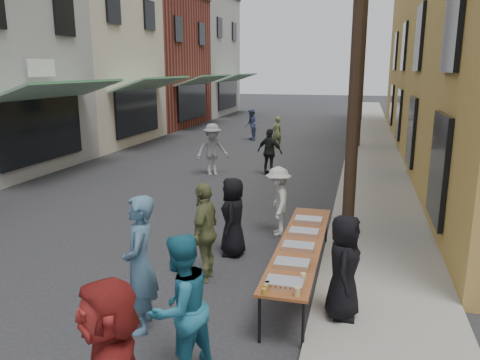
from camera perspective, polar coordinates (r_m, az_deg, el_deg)
The scene contains 26 objects.
ground at distance 9.06m, azimuth -16.67°, elevation -10.39°, with size 120.00×120.00×0.00m, color #28282B.
sidewalk at distance 22.31m, azimuth 15.83°, elevation 3.83°, with size 2.20×60.00×0.10m, color gray.
storefront_row at distance 26.33m, azimuth -19.30°, elevation 13.90°, with size 8.00×37.00×9.00m.
utility_pole_near at distance 10.07m, azimuth 14.30°, elevation 18.31°, with size 0.26×0.26×9.00m, color #2D2116.
utility_pole_mid at distance 22.05m, azimuth 14.71°, elevation 15.41°, with size 0.26×0.26×9.00m, color #2D2116.
utility_pole_far at distance 34.04m, azimuth 14.82°, elevation 14.55°, with size 0.26×0.26×9.00m, color #2D2116.
serving_table at distance 7.93m, azimuth 7.42°, elevation -7.83°, with size 0.70×4.00×0.75m.
catering_tray_sausage at distance 6.40m, azimuth 5.48°, elevation -12.41°, with size 0.50×0.33×0.08m, color maroon.
catering_tray_foil_b at distance 6.99m, azimuth 6.36°, elevation -10.14°, with size 0.50×0.33×0.08m, color #B2B2B7.
catering_tray_buns at distance 7.63m, azimuth 7.14°, elevation -8.08°, with size 0.50×0.33×0.08m, color tan.
catering_tray_foil_d at distance 8.28m, azimuth 7.79°, elevation -6.35°, with size 0.50×0.33×0.08m, color #B2B2B7.
catering_tray_buns_end at distance 8.94m, azimuth 8.34°, elevation -4.86°, with size 0.50×0.33×0.08m, color tan.
condiment_jar_a at distance 6.17m, azimuth 2.95°, elevation -13.40°, with size 0.07×0.07×0.08m, color #A57F26.
condiment_jar_b at distance 6.26m, azimuth 3.14°, elevation -13.00°, with size 0.07×0.07×0.08m, color #A57F26.
condiment_jar_c at distance 6.35m, azimuth 3.32°, elevation -12.61°, with size 0.07×0.07×0.08m, color #A57F26.
cup_stack at distance 6.15m, azimuth 6.99°, elevation -13.40°, with size 0.08×0.08×0.12m, color tan.
guest_front_a at distance 9.09m, azimuth -0.86°, elevation -4.49°, with size 0.76×0.49×1.55m, color black.
guest_front_b at distance 6.64m, azimuth -12.09°, elevation -10.01°, with size 0.71×0.46×1.93m, color #446884.
guest_front_c at distance 5.65m, azimuth -7.30°, elevation -15.12°, with size 0.86×0.67×1.76m, color #206A86.
guest_front_d at distance 10.22m, azimuth 4.65°, elevation -2.59°, with size 0.98×0.57×1.52m, color silver.
guest_front_e at distance 8.04m, azimuth -4.29°, elevation -6.31°, with size 1.01×0.42×1.73m, color olive.
server at distance 6.84m, azimuth 12.55°, elevation -10.29°, with size 0.74×0.48×1.52m, color black.
passerby_left at distance 16.01m, azimuth -3.39°, elevation 3.73°, with size 1.14×0.66×1.77m, color gray.
passerby_mid at distance 16.05m, azimuth 3.65°, elevation 3.43°, with size 0.93×0.39×1.59m, color black.
passerby_right at distance 21.57m, azimuth 4.52°, elevation 5.81°, with size 0.53×0.35×1.46m, color #61663B.
passerby_far at distance 23.94m, azimuth 1.38°, elevation 6.74°, with size 0.77×0.60×1.58m, color #445384.
Camera 1 is at (4.48, -7.02, 3.57)m, focal length 35.00 mm.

